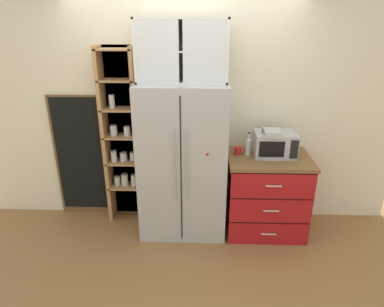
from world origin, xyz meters
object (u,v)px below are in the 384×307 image
Objects in this scene: mug_red at (238,150)px; chalkboard_menu at (80,157)px; mug_sage at (269,150)px; coffee_maker at (271,143)px; refrigerator at (183,161)px; bottle_clear at (248,145)px; microwave at (275,144)px.

chalkboard_menu is (-1.86, 0.23, -0.20)m from mug_red.
mug_sage is at bearing -0.53° from mug_red.
coffee_maker is 0.12m from mug_sage.
refrigerator is 6.57× the size of bottle_clear.
microwave is 1.42× the size of coffee_maker.
refrigerator reaches higher than microwave.
bottle_clear is (0.71, 0.04, 0.17)m from refrigerator.
refrigerator is at bearing -13.04° from chalkboard_menu.
mug_red is at bearing 6.01° from refrigerator.
mug_red is 0.97× the size of mug_sage.
microwave reaches higher than mug_red.
refrigerator is at bearing -179.81° from coffee_maker.
refrigerator is 0.96m from coffee_maker.
refrigerator is 0.73m from bottle_clear.
bottle_clear is 1.99m from chalkboard_menu.
microwave is at bearing -16.69° from mug_sage.
microwave reaches higher than mug_sage.
refrigerator reaches higher than chalkboard_menu.
chalkboard_menu reaches higher than bottle_clear.
mug_sage is at bearing 163.31° from microwave.
coffee_maker is (0.94, 0.00, 0.22)m from refrigerator.
chalkboard_menu is at bearing 166.96° from refrigerator.
coffee_maker is 0.36m from mug_red.
refrigerator is 0.95m from mug_sage.
mug_sage reaches higher than mug_red.
refrigerator is 1.13× the size of chalkboard_menu.
mug_sage is (0.94, 0.06, 0.11)m from refrigerator.
refrigerator reaches higher than mug_sage.
mug_sage is at bearing 88.14° from coffee_maker.
microwave is 1.70× the size of bottle_clear.
mug_sage is (-0.05, 0.02, -0.08)m from microwave.
mug_red is 1.88m from chalkboard_menu.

